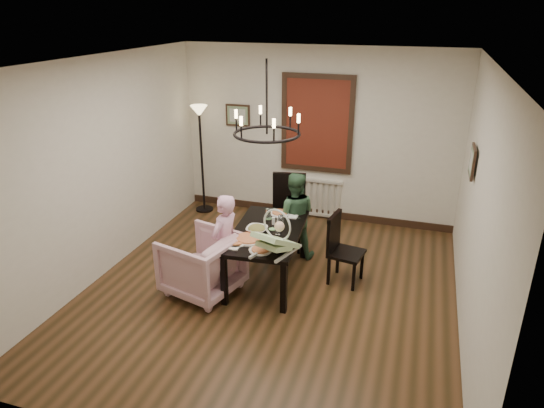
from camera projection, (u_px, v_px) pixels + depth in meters
The scene contains 17 objects.
room_shell at pixel (278, 177), 5.91m from camera, with size 4.51×5.00×2.81m.
dining_table at pixel (267, 236), 6.16m from camera, with size 0.96×1.56×0.70m.
chair_far at pixel (287, 212), 7.05m from camera, with size 0.48×0.48×1.10m, color black, non-canonical shape.
chair_right at pixel (347, 250), 6.16m from camera, with size 0.41×0.41×0.93m, color black, non-canonical shape.
armchair at pixel (202, 264), 5.98m from camera, with size 0.83×0.85×0.77m, color #C7989B.
elderly_woman at pixel (225, 252), 5.97m from camera, with size 0.39×0.25×1.06m, color #E6A2C0.
seated_man at pixel (294, 222), 6.80m from camera, with size 0.51×0.39×1.04m, color #375C3C.
baby_bouncer at pixel (276, 239), 5.51m from camera, with size 0.40×0.55×0.36m, color #B9DC98, non-canonical shape.
salad_bowl at pixel (257, 229), 6.08m from camera, with size 0.32×0.32×0.08m, color white.
pizza_platter at pixel (249, 239), 5.87m from camera, with size 0.35×0.35×0.04m, color tan.
drinking_glass at pixel (278, 229), 6.01m from camera, with size 0.07×0.07×0.13m, color silver.
window_blinds at pixel (317, 124), 7.68m from camera, with size 1.00×0.03×1.40m, color maroon.
radiator at pixel (315, 197), 8.17m from camera, with size 0.92×0.12×0.62m, color silver, non-canonical shape.
picture_back at pixel (238, 115), 8.05m from camera, with size 0.42×0.03×0.36m, color black.
picture_right at pixel (472, 162), 5.66m from camera, with size 0.42×0.03×0.36m, color black.
floor_lamp at pixel (202, 161), 8.20m from camera, with size 0.30×0.30×1.80m, color black, non-canonical shape.
chandelier at pixel (267, 134), 5.66m from camera, with size 0.80×0.80×0.04m, color black.
Camera 1 is at (1.62, -4.98, 3.34)m, focal length 32.00 mm.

